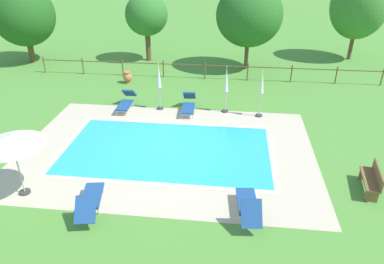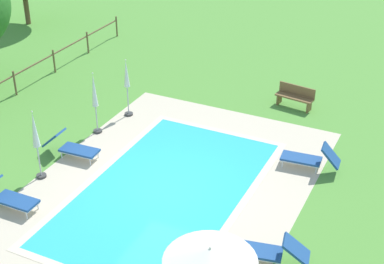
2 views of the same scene
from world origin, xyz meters
name	(u,v)px [view 1 (image 1 of 2)]	position (x,y,z in m)	size (l,w,h in m)	color
ground_plane	(167,150)	(0.00, 0.00, 0.00)	(160.00, 160.00, 0.00)	#518E38
pool_deck_paving	(167,149)	(0.00, 0.00, 0.00)	(11.73, 8.13, 0.01)	beige
swimming_pool_water	(167,149)	(0.00, 0.00, 0.01)	(8.17, 4.57, 0.01)	#2DB7C6
pool_coping_rim	(167,149)	(0.00, 0.00, 0.01)	(8.65, 5.05, 0.01)	beige
sun_lounger_north_near_steps	(189,105)	(0.40, 3.76, 0.38)	(0.71, 1.98, 0.90)	navy
sun_lounger_north_mid	(248,205)	(3.15, -3.63, 0.39)	(0.78, 1.94, 0.96)	navy
sun_lounger_north_far	(126,102)	(-2.75, 3.76, 0.38)	(0.62, 1.98, 0.88)	navy
sun_lounger_north_end	(90,200)	(-1.71, -3.91, 0.37)	(0.97, 2.07, 0.85)	navy
patio_umbrella_open_foreground	(11,141)	(-4.23, -3.37, 2.01)	(2.08, 2.08, 2.23)	#383838
patio_umbrella_closed_row_west	(262,88)	(3.84, 3.64, 1.46)	(0.32, 0.32, 2.29)	#383838
patio_umbrella_closed_row_mid_west	(226,84)	(2.19, 3.96, 1.45)	(0.32, 0.32, 2.35)	#383838
patio_umbrella_closed_row_centre	(159,80)	(-1.06, 3.93, 1.52)	(0.32, 0.32, 2.37)	#383838
wooden_bench_lawn_side	(372,179)	(7.27, -1.88, 0.47)	(0.65, 1.55, 0.87)	brown
terracotta_urn_near_fence	(128,77)	(-3.70, 7.45, 0.37)	(0.54, 0.54, 0.69)	#C67547
perimeter_fence	(205,68)	(0.80, 8.72, 0.67)	(20.71, 0.08, 1.05)	brown
tree_far_west	(146,15)	(-3.49, 12.20, 3.10)	(2.86, 2.86, 4.52)	brown
tree_west_mid	(249,15)	(3.31, 11.03, 3.43)	(4.14, 4.14, 5.37)	brown
tree_centre	(23,15)	(-11.49, 10.87, 3.18)	(4.06, 4.06, 5.23)	brown
tree_east_mid	(359,5)	(10.71, 14.13, 3.70)	(3.80, 3.80, 5.95)	brown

